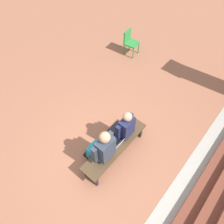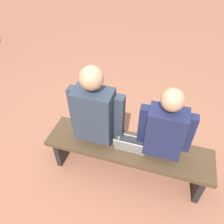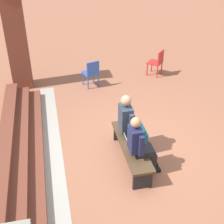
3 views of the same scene
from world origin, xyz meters
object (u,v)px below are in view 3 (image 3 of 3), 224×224
Objects in this scene: plastic_chair_near_bench_left at (91,72)px; person_student at (140,144)px; plastic_chair_near_bench_right at (157,61)px; bench at (131,148)px; laptop at (131,143)px; person_adult at (131,123)px.

person_student is at bearing -175.78° from plastic_chair_near_bench_left.
person_student is at bearing 156.26° from plastic_chair_near_bench_right.
person_student is 4.78m from plastic_chair_near_bench_right.
laptop is (-0.03, 0.01, 0.15)m from bench.
plastic_chair_near_bench_left is (3.68, 0.22, -0.02)m from laptop.
plastic_chair_near_bench_right is (4.03, -1.99, 0.13)m from bench.
plastic_chair_near_bench_left is at bearing 3.39° from laptop.
bench is at bearing -176.40° from plastic_chair_near_bench_left.
person_adult is 3.32m from plastic_chair_near_bench_left.
plastic_chair_near_bench_right is at bearing -26.24° from bench.
plastic_chair_near_bench_left is at bearing 3.60° from bench.
person_adult is at bearing -12.10° from laptop.
bench is at bearing 153.76° from plastic_chair_near_bench_right.
laptop is at bearing 157.02° from bench.
plastic_chair_near_bench_right is (4.37, -1.92, -0.22)m from person_student.
person_student is 4.06× the size of laptop.
plastic_chair_near_bench_left and plastic_chair_near_bench_right have the same top height.
plastic_chair_near_bench_right is (3.67, -1.92, -0.25)m from person_adult.
bench is at bearing -22.98° from laptop.
person_student is 4.01m from plastic_chair_near_bench_left.
bench is 2.14× the size of plastic_chair_near_bench_left.
person_adult reaches higher than plastic_chair_near_bench_left.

